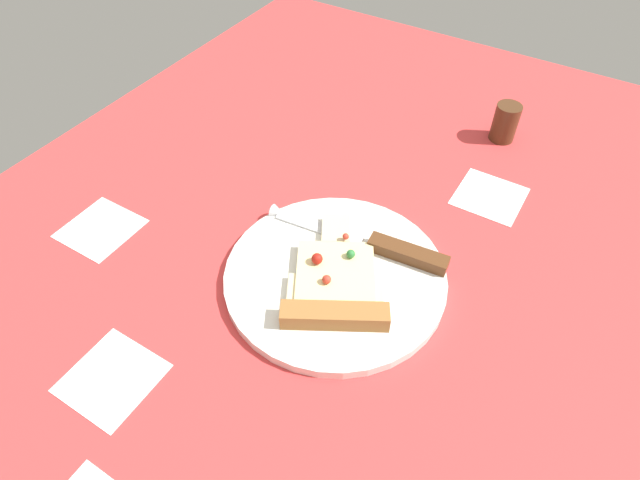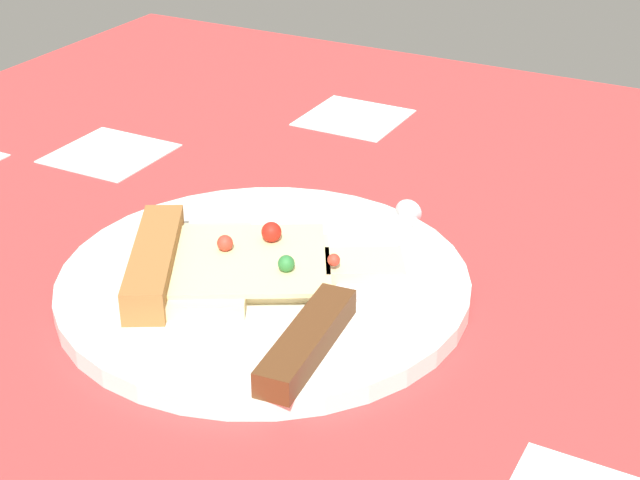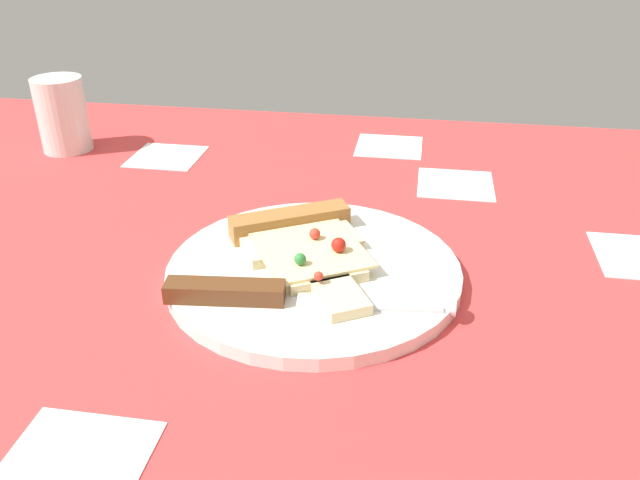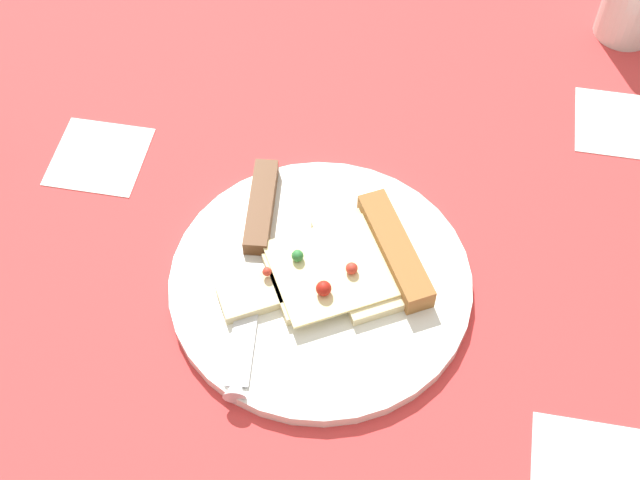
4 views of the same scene
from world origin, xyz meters
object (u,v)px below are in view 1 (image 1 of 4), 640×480
at_px(plate, 335,276).
at_px(knife, 373,243).
at_px(pepper_shaker, 505,123).
at_px(pizza_slice, 335,286).

xyz_separation_m(plate, knife, (0.06, -0.02, 0.01)).
bearing_deg(pepper_shaker, pizza_slice, 170.67).
bearing_deg(pepper_shaker, knife, 169.20).
height_order(plate, knife, knife).
bearing_deg(plate, pepper_shaker, -11.68).
xyz_separation_m(knife, pepper_shaker, (0.32, -0.06, 0.01)).
relative_size(plate, pizza_slice, 1.41).
height_order(plate, pizza_slice, pizza_slice).
distance_m(plate, pepper_shaker, 0.39).
bearing_deg(knife, plate, 158.09).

